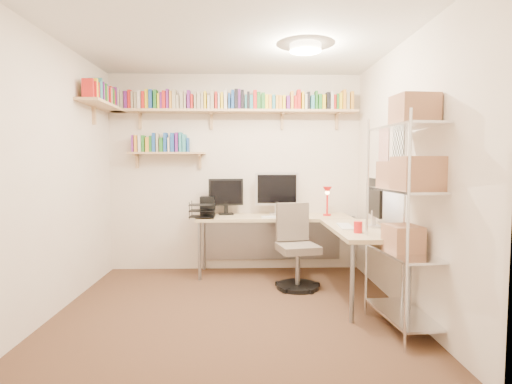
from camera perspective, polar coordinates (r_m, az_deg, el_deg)
ground at (r=3.90m, az=-3.45°, el=-16.46°), size 3.20×3.20×0.00m
room_shell at (r=3.66m, az=-3.48°, el=6.91°), size 3.24×3.04×2.52m
wall_shelves at (r=5.02m, az=-7.98°, el=11.63°), size 3.12×1.09×0.80m
corner_desk at (r=4.69m, az=3.94°, el=-3.91°), size 2.11×1.89×1.26m
office_chair at (r=4.48m, az=5.76°, el=-8.56°), size 0.50×0.50×0.93m
wire_rack at (r=3.39m, az=20.90°, el=1.07°), size 0.44×0.79×1.89m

